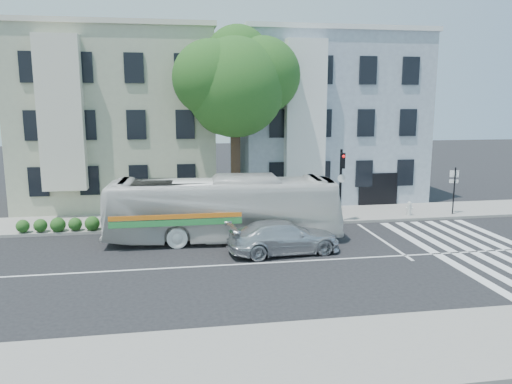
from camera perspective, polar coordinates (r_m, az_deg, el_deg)
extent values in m
plane|color=black|center=(21.31, 0.60, -8.15)|extent=(120.00, 120.00, 0.00)
cube|color=gray|center=(28.90, -2.17, -3.01)|extent=(80.00, 4.00, 0.15)
cube|color=gray|center=(14.10, 6.57, -18.09)|extent=(80.00, 4.00, 0.15)
cube|color=#A0A389|center=(35.08, -15.26, 7.97)|extent=(12.00, 10.00, 11.00)
cube|color=#8791A1|center=(36.46, 7.43, 8.33)|extent=(12.00, 10.00, 11.00)
cylinder|color=#2D2116|center=(28.91, -2.33, 2.10)|extent=(0.56, 0.56, 5.20)
sphere|color=#184D1C|center=(28.61, -2.40, 11.85)|extent=(5.60, 5.60, 5.60)
sphere|color=#184D1C|center=(29.27, 0.68, 13.20)|extent=(4.40, 4.40, 4.40)
sphere|color=#184D1C|center=(28.19, -5.23, 12.86)|extent=(4.20, 4.20, 4.20)
sphere|color=#184D1C|center=(29.93, -2.13, 15.05)|extent=(3.80, 3.80, 3.80)
sphere|color=#184D1C|center=(29.13, -3.72, 9.85)|extent=(3.40, 3.40, 3.40)
imported|color=silver|center=(24.39, -3.76, -1.91)|extent=(3.32, 11.52, 3.17)
imported|color=silver|center=(22.53, 3.20, -5.16)|extent=(2.60, 5.29, 1.48)
cylinder|color=black|center=(27.86, 9.62, 0.57)|extent=(0.14, 0.14, 4.17)
cube|color=black|center=(27.41, 9.88, 3.55)|extent=(0.34, 0.30, 0.84)
sphere|color=red|center=(27.26, 9.99, 4.04)|extent=(0.16, 0.16, 0.16)
cylinder|color=white|center=(27.64, 9.75, 1.53)|extent=(0.42, 0.18, 0.44)
cylinder|color=beige|center=(30.61, 17.09, -1.93)|extent=(0.26, 0.26, 0.66)
sphere|color=beige|center=(30.53, 17.13, -1.27)|extent=(0.24, 0.24, 0.24)
cylinder|color=beige|center=(30.59, 17.10, -1.77)|extent=(0.46, 0.25, 0.15)
cylinder|color=black|center=(31.54, 21.69, 0.12)|extent=(0.08, 0.08, 2.79)
cube|color=white|center=(31.47, 21.72, 1.95)|extent=(0.48, 0.23, 0.39)
cube|color=white|center=(31.53, 21.67, 1.15)|extent=(0.48, 0.23, 0.20)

